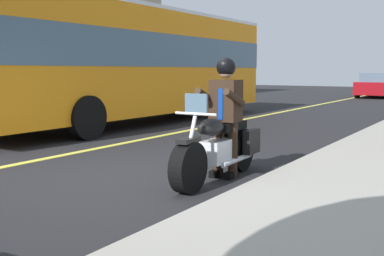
# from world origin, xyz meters

# --- Properties ---
(ground_plane) EXTENTS (80.00, 80.00, 0.00)m
(ground_plane) POSITION_xyz_m (0.00, 0.00, 0.00)
(ground_plane) COLOR black
(lane_center_stripe) EXTENTS (60.00, 0.16, 0.01)m
(lane_center_stripe) POSITION_xyz_m (0.00, -2.00, 0.01)
(lane_center_stripe) COLOR #E5DB4C
(lane_center_stripe) RESTS_ON ground_plane
(motorcycle_main) EXTENTS (2.22, 0.65, 1.26)m
(motorcycle_main) POSITION_xyz_m (-0.55, 1.32, 0.45)
(motorcycle_main) COLOR black
(motorcycle_main) RESTS_ON ground_plane
(rider_main) EXTENTS (0.64, 0.57, 1.74)m
(rider_main) POSITION_xyz_m (-0.74, 1.31, 1.04)
(rider_main) COLOR black
(rider_main) RESTS_ON ground_plane
(bus_near) EXTENTS (11.05, 2.70, 3.30)m
(bus_near) POSITION_xyz_m (-5.43, -4.26, 1.87)
(bus_near) COLOR orange
(bus_near) RESTS_ON ground_plane
(car_silver) EXTENTS (4.60, 1.92, 1.40)m
(car_silver) POSITION_xyz_m (-23.21, -0.98, 0.69)
(car_silver) COLOR maroon
(car_silver) RESTS_ON ground_plane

